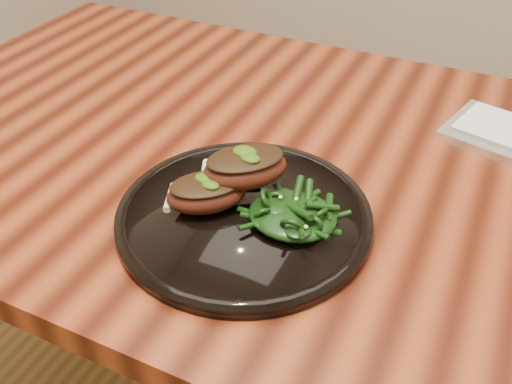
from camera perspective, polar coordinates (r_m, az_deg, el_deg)
desk at (r=0.87m, az=9.78°, el=-2.38°), size 1.60×0.80×0.75m
plate at (r=0.71m, az=-1.20°, el=-2.40°), size 0.32×0.32×0.02m
lamb_chop_front at (r=0.70m, az=-5.02°, el=-0.02°), size 0.12×0.11×0.04m
lamb_chop_back at (r=0.71m, az=-1.16°, el=2.51°), size 0.13×0.13×0.05m
herb_smear at (r=0.77m, az=-1.61°, el=1.93°), size 0.07×0.05×0.00m
greens_heap at (r=0.68m, az=3.71°, el=-1.86°), size 0.11×0.10×0.04m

